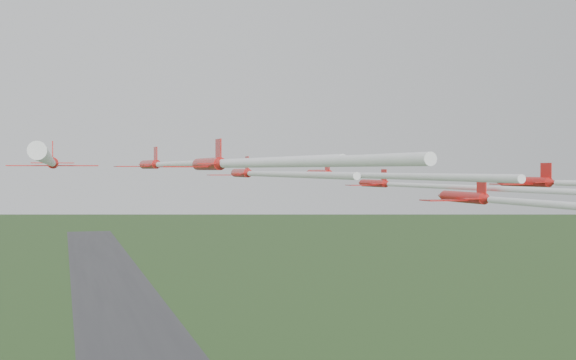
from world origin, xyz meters
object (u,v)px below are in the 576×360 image
object	(u,v)px
jet_row3_left	(51,162)
jet_row3_mid	(351,175)
jet_row2_left	(180,164)
jet_lead	(260,174)
jet_row2_right	(439,186)
jet_row4_left	(237,164)
jet_row4_right	(525,202)

from	to	relation	value
jet_row3_left	jet_row3_mid	bearing A→B (deg)	13.02
jet_row3_left	jet_row2_left	bearing A→B (deg)	49.34
jet_lead	jet_row2_right	distance (m)	23.82
jet_row3_left	jet_row4_left	world-z (taller)	jet_row3_left
jet_row2_right	jet_row4_left	world-z (taller)	jet_row4_left
jet_row3_left	jet_row4_left	xyz separation A→B (m)	(14.35, -6.51, -0.15)
jet_row2_left	jet_row4_left	size ratio (longest dim) A/B	1.35
jet_row2_left	jet_row3_mid	size ratio (longest dim) A/B	1.26
jet_lead	jet_row4_left	size ratio (longest dim) A/B	1.18
jet_row4_left	jet_row2_right	bearing A→B (deg)	32.32
jet_row2_right	jet_row3_mid	size ratio (longest dim) A/B	1.28
jet_row3_mid	jet_row4_left	xyz separation A→B (m)	(-14.64, -13.31, 1.03)
jet_row2_right	jet_row4_left	bearing A→B (deg)	-146.20
jet_row2_right	jet_row3_mid	world-z (taller)	jet_row3_mid
jet_lead	jet_row3_mid	size ratio (longest dim) A/B	1.11
jet_row2_left	jet_row4_right	size ratio (longest dim) A/B	1.19
jet_row2_left	jet_row3_left	size ratio (longest dim) A/B	0.97
jet_row2_left	jet_row2_right	world-z (taller)	jet_row2_left
jet_lead	jet_row3_mid	distance (m)	23.59
jet_row2_right	jet_row4_right	size ratio (longest dim) A/B	1.21
jet_row2_left	jet_row3_mid	xyz separation A→B (m)	(16.19, -8.21, -1.15)
jet_row2_left	jet_row2_right	distance (m)	29.16
jet_lead	jet_row3_mid	xyz separation A→B (m)	(3.77, -23.29, -0.03)
jet_lead	jet_row2_left	distance (m)	19.57
jet_row4_left	jet_row2_left	bearing A→B (deg)	90.98
jet_row4_left	jet_lead	bearing A→B (deg)	70.33
jet_row3_left	jet_row3_mid	world-z (taller)	jet_row3_left
jet_row2_right	jet_row4_right	distance (m)	20.12
jet_row4_left	jet_row4_right	distance (m)	26.10
jet_row3_left	jet_row4_right	distance (m)	40.99
jet_row3_mid	jet_row4_left	size ratio (longest dim) A/B	1.07
jet_lead	jet_row3_left	size ratio (longest dim) A/B	0.85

